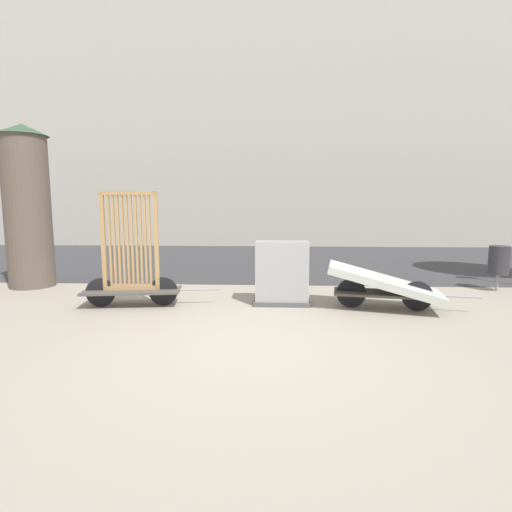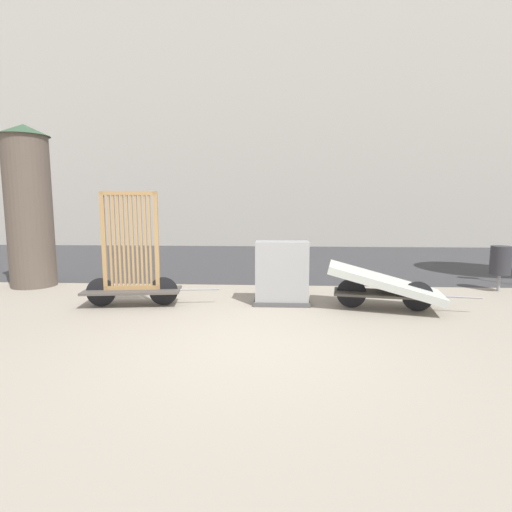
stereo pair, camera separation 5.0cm
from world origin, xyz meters
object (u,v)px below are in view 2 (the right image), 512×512
object	(u,v)px
utility_cabinet	(282,275)
trash_bin	(500,261)
advertising_column	(29,206)
bike_cart_with_bedframe	(132,267)
bike_cart_with_mattress	(385,284)

from	to	relation	value
utility_cabinet	trash_bin	size ratio (longest dim) A/B	1.21
utility_cabinet	advertising_column	size ratio (longest dim) A/B	0.33
bike_cart_with_bedframe	trash_bin	distance (m)	7.30
bike_cart_with_bedframe	advertising_column	distance (m)	3.37
bike_cart_with_mattress	trash_bin	distance (m)	3.17
utility_cabinet	trash_bin	bearing A→B (deg)	16.27
utility_cabinet	advertising_column	distance (m)	5.72
bike_cart_with_bedframe	advertising_column	bearing A→B (deg)	143.32
bike_cart_with_bedframe	advertising_column	world-z (taller)	advertising_column
trash_bin	advertising_column	distance (m)	9.99
bike_cart_with_mattress	advertising_column	size ratio (longest dim) A/B	0.73
bike_cart_with_mattress	advertising_column	bearing A→B (deg)	176.94
bike_cart_with_bedframe	trash_bin	world-z (taller)	bike_cart_with_bedframe
utility_cabinet	bike_cart_with_mattress	bearing A→B (deg)	-8.44
bike_cart_with_bedframe	bike_cart_with_mattress	bearing A→B (deg)	-7.39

